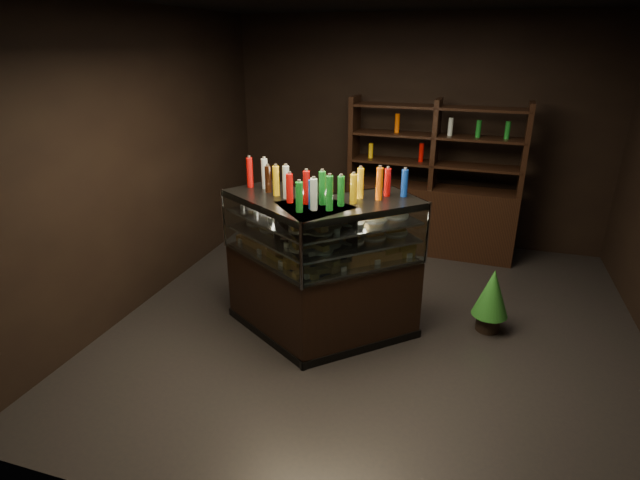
% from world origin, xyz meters
% --- Properties ---
extents(ground, '(5.00, 5.00, 0.00)m').
position_xyz_m(ground, '(0.00, 0.00, 0.00)').
color(ground, black).
rests_on(ground, ground).
extents(room_shell, '(5.02, 5.02, 3.01)m').
position_xyz_m(room_shell, '(0.00, 0.00, 1.94)').
color(room_shell, black).
rests_on(room_shell, ground).
extents(display_case, '(1.95, 1.30, 1.36)m').
position_xyz_m(display_case, '(-0.50, -0.34, 0.46)').
color(display_case, black).
rests_on(display_case, ground).
extents(food_display, '(1.63, 0.89, 0.42)m').
position_xyz_m(food_display, '(-0.50, -0.34, 1.03)').
color(food_display, gold).
rests_on(food_display, display_case).
extents(bottles_top, '(1.45, 0.74, 0.30)m').
position_xyz_m(bottles_top, '(-0.50, -0.34, 1.49)').
color(bottles_top, yellow).
rests_on(bottles_top, display_case).
extents(potted_conifer, '(0.34, 0.34, 0.73)m').
position_xyz_m(potted_conifer, '(1.07, 0.21, 0.42)').
color(potted_conifer, black).
rests_on(potted_conifer, ground).
extents(back_shelving, '(2.19, 0.53, 2.00)m').
position_xyz_m(back_shelving, '(0.28, 2.05, 0.61)').
color(back_shelving, black).
rests_on(back_shelving, ground).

